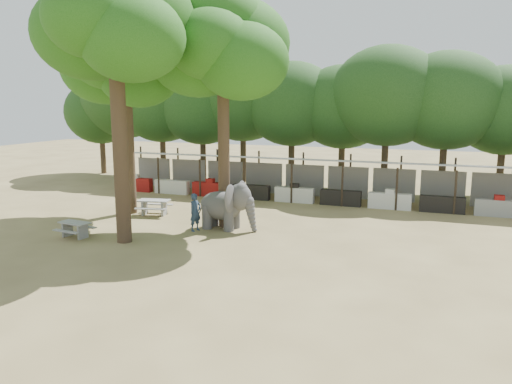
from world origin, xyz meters
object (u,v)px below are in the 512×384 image
(yard_tree_back, at_px, (222,46))
(picnic_table_near, at_px, (75,227))
(yard_tree_left, at_px, (125,59))
(handler, at_px, (195,212))
(picnic_table_far, at_px, (154,205))
(elephant, at_px, (227,206))
(yard_tree_center, at_px, (114,22))

(yard_tree_back, xyz_separation_m, picnic_table_near, (-5.36, -4.36, -8.08))
(yard_tree_left, relative_size, yard_tree_back, 0.97)
(yard_tree_back, bearing_deg, handler, -119.08)
(yard_tree_back, xyz_separation_m, picnic_table_far, (-4.41, 0.78, -8.00))
(handler, bearing_deg, elephant, -36.88)
(yard_tree_left, height_order, picnic_table_near, yard_tree_left)
(elephant, height_order, handler, elephant)
(elephant, relative_size, picnic_table_far, 1.58)
(yard_tree_center, relative_size, elephant, 4.01)
(elephant, height_order, picnic_table_near, elephant)
(elephant, distance_m, handler, 1.55)
(yard_tree_back, height_order, handler, yard_tree_back)
(yard_tree_back, relative_size, elephant, 3.78)
(handler, xyz_separation_m, picnic_table_near, (-4.55, -2.91, -0.43))
(yard_tree_left, bearing_deg, picnic_table_far, -7.70)
(yard_tree_back, relative_size, picnic_table_near, 7.28)
(yard_tree_center, height_order, picnic_table_far, yard_tree_center)
(handler, distance_m, picnic_table_far, 4.25)
(yard_tree_back, height_order, picnic_table_near, yard_tree_back)
(yard_tree_center, height_order, picnic_table_near, yard_tree_center)
(elephant, bearing_deg, picnic_table_far, 168.14)
(yard_tree_left, height_order, yard_tree_center, yard_tree_center)
(picnic_table_far, bearing_deg, elephant, -26.89)
(yard_tree_center, distance_m, picnic_table_near, 9.06)
(yard_tree_left, distance_m, picnic_table_far, 7.83)
(yard_tree_left, height_order, yard_tree_back, yard_tree_back)
(picnic_table_near, xyz_separation_m, picnic_table_far, (0.95, 5.14, 0.08))
(yard_tree_back, height_order, picnic_table_far, yard_tree_back)
(yard_tree_left, xyz_separation_m, picnic_table_far, (1.59, -0.22, -7.66))
(elephant, height_order, picnic_table_far, elephant)
(yard_tree_back, distance_m, picnic_table_far, 9.17)
(yard_tree_left, bearing_deg, yard_tree_center, -59.04)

